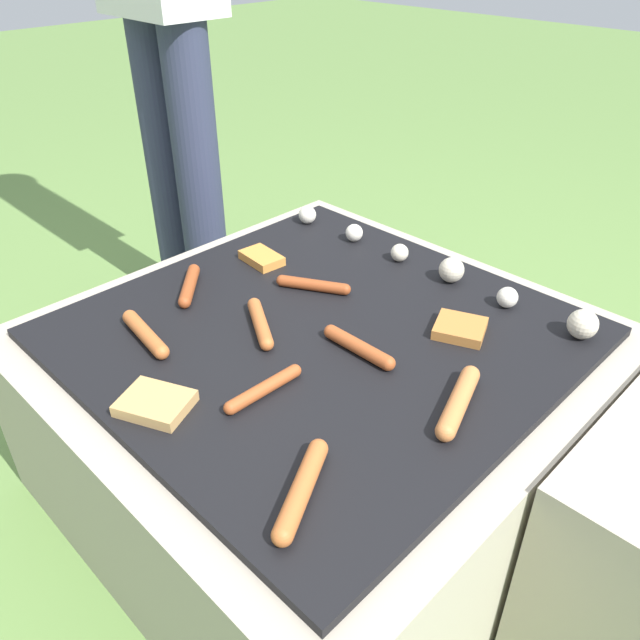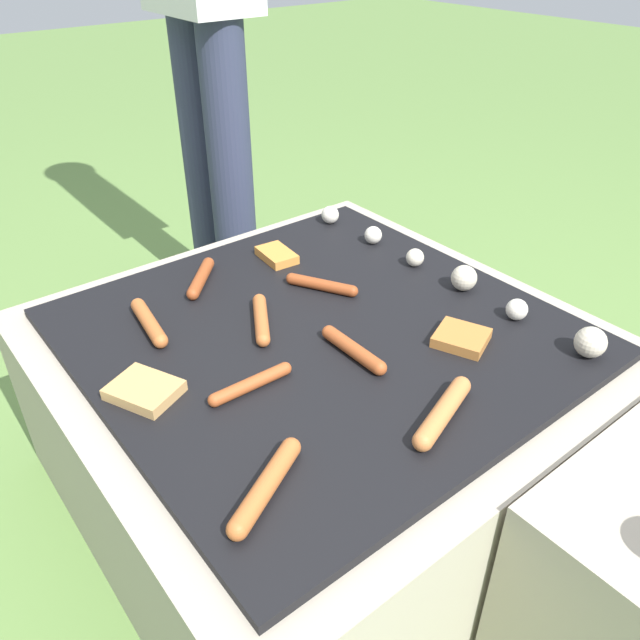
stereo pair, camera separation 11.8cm
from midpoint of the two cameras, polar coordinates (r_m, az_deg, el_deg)
The scene contains 14 objects.
ground_plane at distance 1.47m, azimuth 2.37°, elevation -14.66°, with size 14.00×14.00×0.00m, color #608442.
grill at distance 1.32m, azimuth 2.58°, elevation -8.57°, with size 0.96×0.96×0.42m.
sausage_back_center at distance 1.35m, azimuth -8.39°, elevation 3.75°, with size 0.12×0.12×0.03m.
sausage_front_center at distance 1.04m, azimuth -3.10°, elevation -5.97°, with size 0.03×0.16×0.02m.
sausage_front_right at distance 1.31m, azimuth 2.72°, elevation 3.16°, with size 0.15×0.09×0.02m.
sausage_front_left at distance 1.01m, azimuth 14.52°, elevation -8.28°, with size 0.08×0.17×0.03m.
sausage_mid_right at distance 0.88m, azimuth -0.99°, elevation -15.07°, with size 0.10×0.17×0.03m.
sausage_back_right at distance 1.12m, azimuth 6.08°, elevation -2.80°, with size 0.16×0.03×0.03m.
sausage_back_left at distance 1.21m, azimuth -12.74°, elevation -0.29°, with size 0.17×0.05×0.03m.
sausage_mid_left at distance 1.20m, azimuth -2.61°, elevation -0.02°, with size 0.15×0.10×0.03m.
bread_slice_left at distance 1.05m, azimuth -12.70°, elevation -6.39°, with size 0.14×0.12×0.02m.
bread_slice_center at distance 1.19m, azimuth 15.60°, elevation -1.68°, with size 0.12×0.12×0.02m.
bread_slice_right at distance 1.43m, azimuth -1.62°, elevation 5.88°, with size 0.10×0.07×0.02m.
mushroom_row at distance 1.35m, azimuth 15.18°, elevation 3.63°, with size 0.78×0.06×0.06m.
Camera 2 is at (0.77, -0.61, 1.09)m, focal length 35.00 mm.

